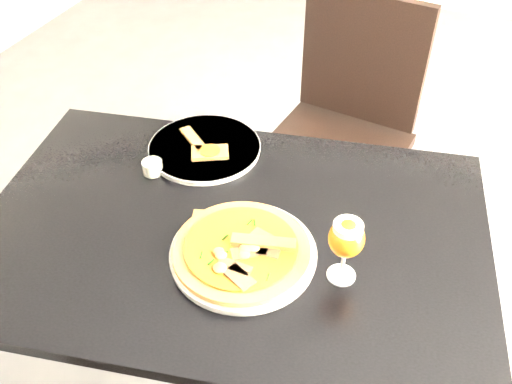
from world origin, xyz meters
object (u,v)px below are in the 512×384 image
at_px(dining_table, 232,253).
at_px(chair_far, 341,130).
at_px(pizza, 242,249).
at_px(beer_glass, 347,239).

xyz_separation_m(dining_table, chair_far, (0.08, 0.77, -0.11)).
xyz_separation_m(dining_table, pizza, (0.06, -0.08, 0.12)).
height_order(dining_table, chair_far, chair_far).
bearing_deg(dining_table, pizza, -61.82).
distance_m(chair_far, beer_glass, 0.90).
xyz_separation_m(pizza, beer_glass, (0.22, 0.03, 0.09)).
bearing_deg(beer_glass, dining_table, 169.95).
relative_size(pizza, beer_glass, 1.93).
height_order(dining_table, pizza, pizza).
height_order(pizza, beer_glass, beer_glass).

